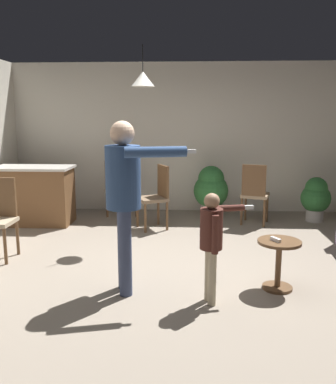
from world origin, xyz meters
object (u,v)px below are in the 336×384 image
object	(u,v)px
kitchen_counter	(34,195)
potted_plant_by_wall	(316,197)
dining_chair_near_wall	(255,192)
potted_plant_corner	(211,190)
spare_remote_on_table	(276,239)
dining_chair_spare	(118,187)
person_adult	(125,188)
dining_chair_by_counter	(156,194)
person_child	(212,236)
side_table_by_couch	(279,259)

from	to	relation	value
kitchen_counter	potted_plant_by_wall	bearing A→B (deg)	4.91
dining_chair_near_wall	potted_plant_corner	size ratio (longest dim) A/B	1.09
dining_chair_near_wall	potted_plant_corner	xyz separation A→B (m)	(-0.68, 0.40, -0.04)
spare_remote_on_table	dining_chair_spare	bearing A→B (deg)	125.96
kitchen_counter	person_adult	distance (m)	3.25
dining_chair_by_counter	dining_chair_near_wall	bearing A→B (deg)	-106.07
person_adult	person_child	bearing A→B (deg)	62.54
potted_plant_corner	kitchen_counter	bearing A→B (deg)	-169.74
kitchen_counter	dining_chair_spare	bearing A→B (deg)	19.37
side_table_by_couch	person_adult	world-z (taller)	person_adult
dining_chair_spare	potted_plant_by_wall	size ratio (longest dim) A/B	1.33
kitchen_counter	person_adult	world-z (taller)	person_adult
dining_chair_near_wall	dining_chair_spare	xyz separation A→B (m)	(-2.28, 0.33, 0.00)
potted_plant_by_wall	dining_chair_spare	bearing A→B (deg)	178.97
side_table_by_couch	dining_chair_spare	bearing A→B (deg)	126.75
kitchen_counter	spare_remote_on_table	xyz separation A→B (m)	(3.42, -2.45, 0.06)
kitchen_counter	side_table_by_couch	size ratio (longest dim) A/B	2.42
side_table_by_couch	person_adult	size ratio (longest dim) A/B	0.30
dining_chair_near_wall	dining_chair_spare	distance (m)	2.31
dining_chair_near_wall	spare_remote_on_table	size ratio (longest dim) A/B	7.69
side_table_by_couch	potted_plant_corner	world-z (taller)	potted_plant_corner
side_table_by_couch	potted_plant_corner	bearing A→B (deg)	100.64
kitchen_counter	dining_chair_spare	xyz separation A→B (m)	(1.31, 0.46, 0.07)
dining_chair_by_counter	dining_chair_near_wall	size ratio (longest dim) A/B	1.00
side_table_by_couch	dining_chair_spare	world-z (taller)	dining_chair_spare
dining_chair_by_counter	spare_remote_on_table	bearing A→B (deg)	-175.14
kitchen_counter	dining_chair_spare	distance (m)	1.39
side_table_by_couch	kitchen_counter	bearing A→B (deg)	145.00
dining_chair_near_wall	dining_chair_spare	world-z (taller)	same
kitchen_counter	dining_chair_spare	world-z (taller)	dining_chair_spare
person_child	dining_chair_spare	distance (m)	3.55
person_child	potted_plant_corner	bearing A→B (deg)	163.74
person_child	dining_chair_by_counter	size ratio (longest dim) A/B	1.07
kitchen_counter	dining_chair_spare	size ratio (longest dim) A/B	1.26
side_table_by_couch	person_adult	bearing A→B (deg)	-174.87
potted_plant_corner	spare_remote_on_table	world-z (taller)	potted_plant_corner
kitchen_counter	potted_plant_corner	world-z (taller)	kitchen_counter
side_table_by_couch	potted_plant_corner	distance (m)	3.01
dining_chair_near_wall	potted_plant_corner	distance (m)	0.79
potted_plant_corner	potted_plant_by_wall	world-z (taller)	potted_plant_corner
person_adult	dining_chair_near_wall	size ratio (longest dim) A/B	1.72
person_child	spare_remote_on_table	bearing A→B (deg)	102.70
person_adult	dining_chair_by_counter	bearing A→B (deg)	163.85
side_table_by_couch	person_child	size ratio (longest dim) A/B	0.49
potted_plant_corner	spare_remote_on_table	xyz separation A→B (m)	(0.51, -2.97, 0.03)
kitchen_counter	spare_remote_on_table	bearing A→B (deg)	-35.60
person_adult	potted_plant_corner	distance (m)	3.30
kitchen_counter	dining_chair_near_wall	size ratio (longest dim) A/B	1.26
person_adult	spare_remote_on_table	distance (m)	1.60
dining_chair_spare	potted_plant_corner	bearing A→B (deg)	40.95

